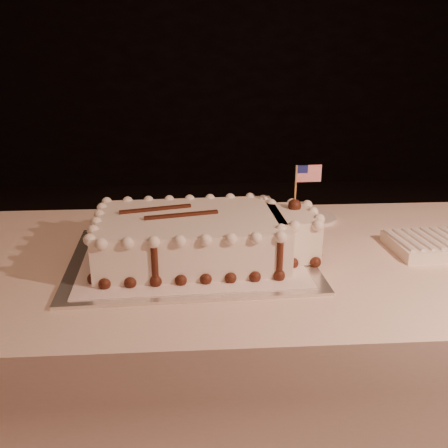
{
  "coord_description": "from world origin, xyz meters",
  "views": [
    {
      "loc": [
        -0.23,
        -0.54,
        1.25
      ],
      "look_at": [
        -0.16,
        0.58,
        0.84
      ],
      "focal_mm": 40.0,
      "sensor_mm": 36.0,
      "label": 1
    }
  ],
  "objects": [
    {
      "name": "banquet_table",
      "position": [
        0.0,
        0.6,
        0.38
      ],
      "size": [
        2.4,
        0.8,
        0.75
      ],
      "primitive_type": "cube",
      "color": "#FFDCC5",
      "rests_on": "ground"
    },
    {
      "name": "side_plate",
      "position": [
        0.13,
        0.86,
        0.76
      ],
      "size": [
        0.13,
        0.13,
        0.01
      ],
      "primitive_type": "cylinder",
      "color": "white",
      "rests_on": "banquet_table"
    },
    {
      "name": "doily",
      "position": [
        -0.24,
        0.58,
        0.76
      ],
      "size": [
        0.54,
        0.42,
        0.0
      ],
      "primitive_type": "cube",
      "rotation": [
        0.0,
        0.0,
        0.04
      ],
      "color": "white",
      "rests_on": "cake_board"
    },
    {
      "name": "sheet_cake",
      "position": [
        -0.2,
        0.59,
        0.81
      ],
      "size": [
        0.56,
        0.33,
        0.22
      ],
      "color": "white",
      "rests_on": "doily"
    },
    {
      "name": "napkin_stack",
      "position": [
        0.39,
        0.6,
        0.77
      ],
      "size": [
        0.24,
        0.18,
        0.04
      ],
      "color": "white",
      "rests_on": "banquet_table"
    },
    {
      "name": "cake_board",
      "position": [
        -0.24,
        0.58,
        0.75
      ],
      "size": [
        0.6,
        0.46,
        0.01
      ],
      "primitive_type": "cube",
      "rotation": [
        0.0,
        0.0,
        0.04
      ],
      "color": "silver",
      "rests_on": "banquet_table"
    }
  ]
}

